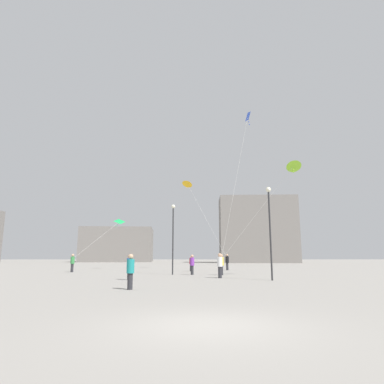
% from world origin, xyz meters
% --- Properties ---
extents(ground_plane, '(300.00, 300.00, 0.00)m').
position_xyz_m(ground_plane, '(0.00, 0.00, 0.00)').
color(ground_plane, gray).
extents(person_in_white, '(0.39, 0.39, 1.80)m').
position_xyz_m(person_in_white, '(2.06, 16.99, 0.98)').
color(person_in_white, '#2D2D33').
rests_on(person_in_white, ground_plane).
extents(person_in_black, '(0.39, 0.39, 1.81)m').
position_xyz_m(person_in_black, '(4.32, 30.67, 0.99)').
color(person_in_black, '#2D2D33').
rests_on(person_in_black, ground_plane).
extents(person_in_purple, '(0.37, 0.37, 1.70)m').
position_xyz_m(person_in_purple, '(0.12, 21.39, 0.93)').
color(person_in_purple, '#2D2D33').
rests_on(person_in_purple, ground_plane).
extents(person_in_green, '(0.39, 0.39, 1.79)m').
position_xyz_m(person_in_green, '(-11.79, 26.43, 0.98)').
color(person_in_green, '#2D2D33').
rests_on(person_in_green, ground_plane).
extents(person_in_yellow, '(0.38, 0.38, 1.75)m').
position_xyz_m(person_in_yellow, '(2.59, 20.75, 0.96)').
color(person_in_yellow, '#2D2D33').
rests_on(person_in_yellow, ground_plane).
extents(person_in_red, '(0.34, 0.34, 1.58)m').
position_xyz_m(person_in_red, '(0.15, 28.22, 0.86)').
color(person_in_red, '#2D2D33').
rests_on(person_in_red, ground_plane).
extents(person_in_teal, '(0.37, 0.37, 1.69)m').
position_xyz_m(person_in_teal, '(-3.18, 8.55, 0.93)').
color(person_in_teal, '#2D2D33').
rests_on(person_in_teal, ground_plane).
extents(person_in_blue, '(0.37, 0.37, 1.69)m').
position_xyz_m(person_in_blue, '(-4.28, 15.16, 0.93)').
color(person_in_blue, '#2D2D33').
rests_on(person_in_blue, ground_plane).
extents(kite_amber_diamond, '(5.44, 5.17, 10.05)m').
position_xyz_m(kite_amber_diamond, '(-0.18, 34.91, 10.88)').
color(kite_amber_diamond, yellow).
extents(kite_cobalt_delta, '(3.12, 1.32, 13.59)m').
position_xyz_m(kite_cobalt_delta, '(5.28, 21.42, 14.15)').
color(kite_cobalt_delta, blue).
extents(kite_lime_diamond, '(6.43, 3.09, 8.00)m').
position_xyz_m(kite_lime_diamond, '(8.35, 18.23, 8.82)').
color(kite_lime_diamond, '#8CD12D').
extents(kite_emerald_delta, '(3.73, 8.12, 4.84)m').
position_xyz_m(kite_emerald_delta, '(-8.79, 33.85, 5.73)').
color(kite_emerald_delta, green).
extents(building_centre_hall, '(19.57, 16.06, 9.17)m').
position_xyz_m(building_centre_hall, '(-19.00, 87.19, 4.58)').
color(building_centre_hall, gray).
rests_on(building_centre_hall, ground_plane).
extents(building_right_hall, '(18.47, 10.06, 15.57)m').
position_xyz_m(building_right_hall, '(17.00, 72.57, 7.79)').
color(building_right_hall, gray).
rests_on(building_right_hall, ground_plane).
extents(lamppost_east, '(0.36, 0.36, 6.31)m').
position_xyz_m(lamppost_east, '(5.27, 14.55, 4.09)').
color(lamppost_east, '#2D2D30').
rests_on(lamppost_east, ground_plane).
extents(lamppost_west, '(0.36, 0.36, 6.14)m').
position_xyz_m(lamppost_west, '(-1.57, 21.72, 4.00)').
color(lamppost_west, '#2D2D30').
rests_on(lamppost_west, ground_plane).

